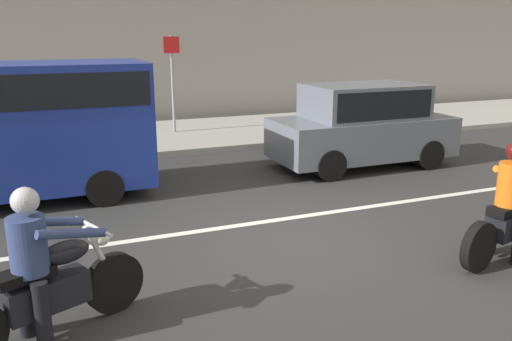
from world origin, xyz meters
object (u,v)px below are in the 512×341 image
parked_van_cobalt_blue (3,124)px  street_sign_post (172,75)px  motorcycle_with_rider_denim_blue (43,278)px  motorcycle_with_rider_orange_stripe (512,211)px  parked_hatchback_slate_gray (363,124)px

parked_van_cobalt_blue → street_sign_post: street_sign_post is taller
motorcycle_with_rider_denim_blue → motorcycle_with_rider_orange_stripe: bearing=-2.4°
motorcycle_with_rider_denim_blue → parked_van_cobalt_blue: bearing=96.2°
street_sign_post → parked_hatchback_slate_gray: bearing=-58.0°
motorcycle_with_rider_denim_blue → motorcycle_with_rider_orange_stripe: size_ratio=0.94×
motorcycle_with_rider_orange_stripe → parked_van_cobalt_blue: bearing=140.8°
parked_van_cobalt_blue → parked_hatchback_slate_gray: 7.05m
street_sign_post → motorcycle_with_rider_denim_blue: bearing=-110.4°
motorcycle_with_rider_orange_stripe → parked_van_cobalt_blue: size_ratio=0.43×
motorcycle_with_rider_orange_stripe → parked_van_cobalt_blue: parked_van_cobalt_blue is taller
motorcycle_with_rider_denim_blue → parked_hatchback_slate_gray: parked_hatchback_slate_gray is taller
parked_hatchback_slate_gray → street_sign_post: size_ratio=1.49×
motorcycle_with_rider_orange_stripe → street_sign_post: 9.95m
parked_hatchback_slate_gray → street_sign_post: (-3.02, 4.84, 0.80)m
motorcycle_with_rider_denim_blue → parked_hatchback_slate_gray: size_ratio=0.49×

